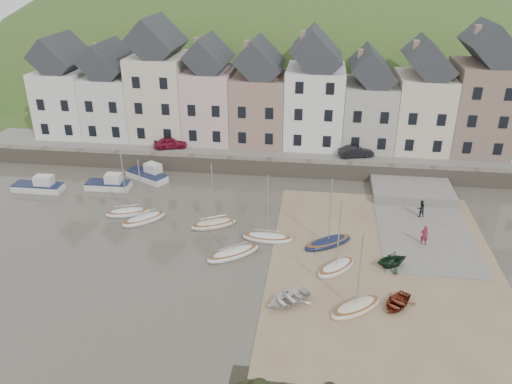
# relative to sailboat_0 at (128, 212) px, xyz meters

# --- Properties ---
(ground) EXTENTS (160.00, 160.00, 0.00)m
(ground) POSITION_rel_sailboat_0_xyz_m (12.15, -5.75, -0.27)
(ground) COLOR #4A463A
(ground) RESTS_ON ground
(quay_land) EXTENTS (90.00, 30.00, 1.50)m
(quay_land) POSITION_rel_sailboat_0_xyz_m (12.15, 26.25, 0.48)
(quay_land) COLOR #375220
(quay_land) RESTS_ON ground
(quay_street) EXTENTS (70.00, 7.00, 0.10)m
(quay_street) POSITION_rel_sailboat_0_xyz_m (12.15, 14.75, 1.28)
(quay_street) COLOR slate
(quay_street) RESTS_ON quay_land
(seawall) EXTENTS (70.00, 1.20, 1.80)m
(seawall) POSITION_rel_sailboat_0_xyz_m (12.15, 11.25, 0.63)
(seawall) COLOR slate
(seawall) RESTS_ON ground
(beach) EXTENTS (18.00, 26.00, 0.06)m
(beach) POSITION_rel_sailboat_0_xyz_m (23.15, -5.75, -0.24)
(beach) COLOR #7E664C
(beach) RESTS_ON ground
(slipway) EXTENTS (8.00, 18.00, 0.12)m
(slipway) POSITION_rel_sailboat_0_xyz_m (27.15, 2.25, -0.21)
(slipway) COLOR slate
(slipway) RESTS_ON ground
(hillside) EXTENTS (134.40, 84.00, 84.00)m
(hillside) POSITION_rel_sailboat_0_xyz_m (7.16, 54.25, -18.26)
(hillside) COLOR #375220
(hillside) RESTS_ON ground
(townhouse_terrace) EXTENTS (61.05, 8.00, 13.93)m
(townhouse_terrace) POSITION_rel_sailboat_0_xyz_m (13.91, 18.25, 7.06)
(townhouse_terrace) COLOR silver
(townhouse_terrace) RESTS_ON quay_land
(sailboat_0) EXTENTS (4.37, 2.80, 6.32)m
(sailboat_0) POSITION_rel_sailboat_0_xyz_m (0.00, 0.00, 0.00)
(sailboat_0) COLOR silver
(sailboat_0) RESTS_ON ground
(sailboat_1) EXTENTS (4.13, 4.03, 6.32)m
(sailboat_1) POSITION_rel_sailboat_0_xyz_m (1.95, -1.09, -0.00)
(sailboat_1) COLOR silver
(sailboat_1) RESTS_ON ground
(sailboat_2) EXTENTS (4.45, 3.27, 6.32)m
(sailboat_2) POSITION_rel_sailboat_0_xyz_m (8.49, -1.14, -0.00)
(sailboat_2) COLOR beige
(sailboat_2) RESTS_ON ground
(sailboat_3) EXTENTS (4.63, 4.05, 6.32)m
(sailboat_3) POSITION_rel_sailboat_0_xyz_m (11.06, -5.78, -0.00)
(sailboat_3) COLOR silver
(sailboat_3) RESTS_ON ground
(sailboat_4) EXTENTS (4.38, 1.64, 6.32)m
(sailboat_4) POSITION_rel_sailboat_0_xyz_m (13.56, -2.92, -0.00)
(sailboat_4) COLOR silver
(sailboat_4) RESTS_ON ground
(sailboat_5) EXTENTS (4.61, 3.90, 6.32)m
(sailboat_5) POSITION_rel_sailboat_0_xyz_m (18.72, -3.06, -0.00)
(sailboat_5) COLOR #121B3A
(sailboat_5) RESTS_ON ground
(sailboat_6) EXTENTS (3.70, 3.87, 6.32)m
(sailboat_6) POSITION_rel_sailboat_0_xyz_m (19.38, -6.74, 0.00)
(sailboat_6) COLOR silver
(sailboat_6) RESTS_ON ground
(sailboat_7) EXTENTS (4.25, 3.81, 6.32)m
(sailboat_7) POSITION_rel_sailboat_0_xyz_m (20.67, -11.52, -0.00)
(sailboat_7) COLOR beige
(sailboat_7) RESTS_ON ground
(motorboat_0) EXTENTS (4.65, 1.86, 1.70)m
(motorboat_0) POSITION_rel_sailboat_0_xyz_m (-3.92, 5.30, 0.32)
(motorboat_0) COLOR silver
(motorboat_0) RESTS_ON ground
(motorboat_1) EXTENTS (5.18, 1.75, 1.70)m
(motorboat_1) POSITION_rel_sailboat_0_xyz_m (-10.90, 3.88, 0.32)
(motorboat_1) COLOR silver
(motorboat_1) RESTS_ON ground
(motorboat_2) EXTENTS (5.17, 3.88, 1.70)m
(motorboat_2) POSITION_rel_sailboat_0_xyz_m (-0.72, 8.24, 0.32)
(motorboat_2) COLOR silver
(motorboat_2) RESTS_ON ground
(rowboat_white) EXTENTS (4.23, 4.14, 0.72)m
(rowboat_white) POSITION_rel_sailboat_0_xyz_m (15.94, -11.38, 0.15)
(rowboat_white) COLOR silver
(rowboat_white) RESTS_ON beach
(rowboat_green) EXTENTS (3.35, 3.19, 1.38)m
(rowboat_green) POSITION_rel_sailboat_0_xyz_m (23.66, -5.81, 0.49)
(rowboat_green) COLOR black
(rowboat_green) RESTS_ON beach
(rowboat_red) EXTENTS (3.27, 3.52, 0.59)m
(rowboat_red) POSITION_rel_sailboat_0_xyz_m (23.50, -10.76, 0.09)
(rowboat_red) COLOR maroon
(rowboat_red) RESTS_ON beach
(person_red) EXTENTS (0.65, 0.45, 1.73)m
(person_red) POSITION_rel_sailboat_0_xyz_m (26.69, -2.04, 0.72)
(person_red) COLOR maroon
(person_red) RESTS_ON slipway
(person_dark) EXTENTS (0.96, 0.86, 1.64)m
(person_dark) POSITION_rel_sailboat_0_xyz_m (27.20, 3.04, 0.68)
(person_dark) COLOR black
(person_dark) RESTS_ON slipway
(car_left) EXTENTS (4.07, 2.59, 1.29)m
(car_left) POSITION_rel_sailboat_0_xyz_m (0.29, 13.75, 1.98)
(car_left) COLOR maroon
(car_left) RESTS_ON quay_street
(car_right) EXTENTS (4.07, 2.36, 1.27)m
(car_right) POSITION_rel_sailboat_0_xyz_m (21.65, 13.75, 1.97)
(car_right) COLOR black
(car_right) RESTS_ON quay_street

